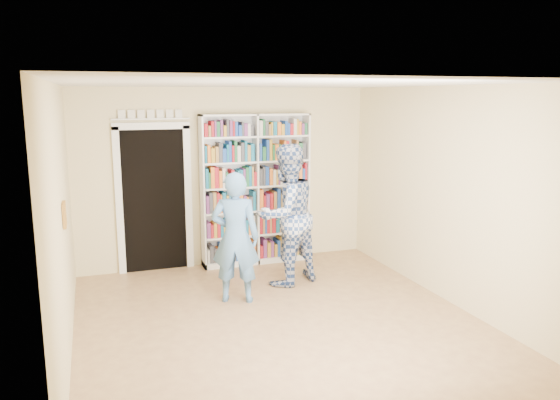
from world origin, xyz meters
name	(u,v)px	position (x,y,z in m)	size (l,w,h in m)	color
floor	(280,323)	(0.00, 0.00, 0.00)	(5.00, 5.00, 0.00)	#8F6445
ceiling	(280,84)	(0.00, 0.00, 2.70)	(5.00, 5.00, 0.00)	white
wall_back	(226,177)	(0.00, 2.50, 1.35)	(4.50, 4.50, 0.00)	beige
wall_left	(62,224)	(-2.25, 0.00, 1.35)	(5.00, 5.00, 0.00)	beige
wall_right	(451,196)	(2.25, 0.00, 1.35)	(5.00, 5.00, 0.00)	beige
bookshelf	(256,189)	(0.42, 2.34, 1.17)	(1.68, 0.31, 2.31)	white
doorway	(154,192)	(-1.10, 2.48, 1.18)	(1.10, 0.08, 2.43)	black
wall_art	(64,215)	(-2.23, 0.20, 1.40)	(0.03, 0.25, 0.25)	brown
man_blue	(235,237)	(-0.30, 0.85, 0.83)	(0.61, 0.40, 1.66)	#5382B9
man_plaid	(286,215)	(0.53, 1.28, 0.97)	(0.94, 0.74, 1.94)	navy
paper_sheet	(297,207)	(0.62, 1.11, 1.12)	(0.23, 0.01, 0.33)	white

